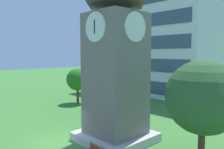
# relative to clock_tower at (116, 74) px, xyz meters

# --- Properties ---
(ground_plane) EXTENTS (160.00, 160.00, 0.00)m
(ground_plane) POSITION_rel_clock_tower_xyz_m (-2.88, -3.35, -4.96)
(ground_plane) COLOR #3D7A33
(office_building) EXTENTS (19.10, 13.73, 16.00)m
(office_building) POSITION_rel_clock_tower_xyz_m (-10.89, 21.79, 3.04)
(office_building) COLOR silver
(office_building) RESTS_ON ground
(clock_tower) EXTENTS (4.83, 4.83, 11.05)m
(clock_tower) POSITION_rel_clock_tower_xyz_m (0.00, 0.00, 0.00)
(clock_tower) COLOR slate
(clock_tower) RESTS_ON ground
(tree_near_tower) EXTENTS (4.06, 4.06, 6.11)m
(tree_near_tower) POSITION_rel_clock_tower_xyz_m (6.30, 0.47, -0.89)
(tree_near_tower) COLOR #513823
(tree_near_tower) RESTS_ON ground
(tree_streetside) EXTENTS (2.87, 2.87, 4.55)m
(tree_streetside) POSITION_rel_clock_tower_xyz_m (-12.52, 5.27, -1.86)
(tree_streetside) COLOR #513823
(tree_streetside) RESTS_ON ground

